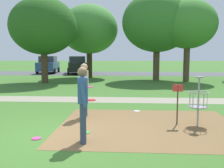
% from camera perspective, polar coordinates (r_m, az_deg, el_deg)
% --- Properties ---
extents(ground_plane, '(160.00, 160.00, 0.00)m').
position_cam_1_polar(ground_plane, '(6.39, -11.95, -11.61)').
color(ground_plane, '#3D6B28').
extents(dirt_tee_pad, '(4.97, 4.02, 0.01)m').
position_cam_1_polar(dirt_tee_pad, '(7.30, 8.18, -9.21)').
color(dirt_tee_pad, brown).
rests_on(dirt_tee_pad, ground).
extents(disc_golf_basket, '(0.98, 0.58, 1.39)m').
position_cam_1_polar(disc_golf_basket, '(7.45, 18.30, -3.24)').
color(disc_golf_basket, '#9E9EA3').
rests_on(disc_golf_basket, ground).
extents(player_foreground_watching, '(0.43, 0.49, 1.71)m').
position_cam_1_polar(player_foreground_watching, '(5.73, -6.54, -3.64)').
color(player_foreground_watching, '#384260').
rests_on(player_foreground_watching, ground).
extents(player_waiting_left, '(0.40, 0.47, 1.71)m').
position_cam_1_polar(player_waiting_left, '(8.09, -6.18, -0.66)').
color(player_waiting_left, '#384260').
rests_on(player_waiting_left, ground).
extents(frisbee_near_basket, '(0.22, 0.22, 0.02)m').
position_cam_1_polar(frisbee_near_basket, '(6.41, -16.55, -11.60)').
color(frisbee_near_basket, '#E53D99').
rests_on(frisbee_near_basket, ground).
extents(frisbee_far_left, '(0.20, 0.20, 0.02)m').
position_cam_1_polar(frisbee_far_left, '(6.63, -5.82, -10.75)').
color(frisbee_far_left, green).
rests_on(frisbee_far_left, ground).
extents(frisbee_far_right, '(0.22, 0.22, 0.02)m').
position_cam_1_polar(frisbee_far_right, '(9.04, 5.58, -6.05)').
color(frisbee_far_right, white).
rests_on(frisbee_far_right, ground).
extents(tree_near_right, '(4.92, 4.92, 6.26)m').
position_cam_1_polar(tree_near_right, '(22.43, -5.14, 12.08)').
color(tree_near_right, '#422D1E').
rests_on(tree_near_right, ground).
extents(tree_mid_left, '(5.37, 5.37, 6.75)m').
position_cam_1_polar(tree_mid_left, '(20.37, 10.05, 13.41)').
color(tree_mid_left, brown).
rests_on(tree_mid_left, ground).
extents(tree_mid_center, '(4.64, 4.64, 5.93)m').
position_cam_1_polar(tree_mid_center, '(18.73, -15.12, 12.34)').
color(tree_mid_center, '#4C3823').
rests_on(tree_mid_center, ground).
extents(tree_mid_right, '(4.20, 4.20, 6.00)m').
position_cam_1_polar(tree_mid_right, '(19.87, 16.58, 12.66)').
color(tree_mid_right, brown).
rests_on(tree_mid_right, ground).
extents(parking_lot_strip, '(36.00, 6.00, 0.01)m').
position_cam_1_polar(parking_lot_strip, '(27.24, 0.20, 2.37)').
color(parking_lot_strip, '#4C4C51').
rests_on(parking_lot_strip, ground).
extents(parked_car_leftmost, '(2.32, 4.37, 1.84)m').
position_cam_1_polar(parked_car_leftmost, '(28.68, -14.08, 4.22)').
color(parked_car_leftmost, '#2D4784').
rests_on(parked_car_leftmost, ground).
extents(parked_car_center_left, '(2.78, 4.51, 1.84)m').
position_cam_1_polar(parked_car_center_left, '(27.00, -7.87, 4.23)').
color(parked_car_center_left, black).
rests_on(parked_car_center_left, ground).
extents(gravel_path, '(40.00, 1.44, 0.00)m').
position_cam_1_polar(gravel_path, '(11.39, -4.81, -3.47)').
color(gravel_path, gray).
rests_on(gravel_path, ground).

